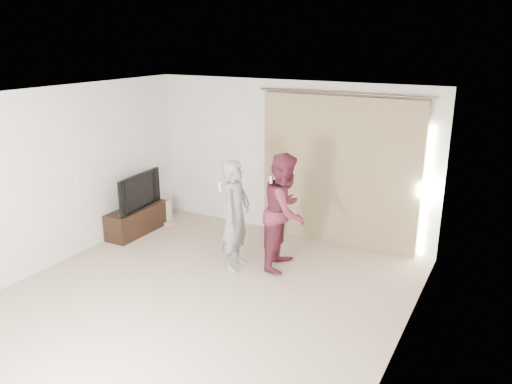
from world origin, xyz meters
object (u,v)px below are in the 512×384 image
tv_console (137,220)px  person_man (236,215)px  tv (135,191)px  person_woman (285,211)px

tv_console → person_man: bearing=-9.3°
tv_console → tv: size_ratio=1.12×
tv_console → person_man: size_ratio=0.73×
tv_console → person_woman: size_ratio=0.69×
tv → person_man: size_ratio=0.65×
tv → person_man: (2.20, -0.36, 0.05)m
tv_console → person_woman: (2.80, 0.03, 0.63)m
tv → person_man: person_man is taller
tv → person_man: bearing=-103.6°
tv_console → person_man: 2.31m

